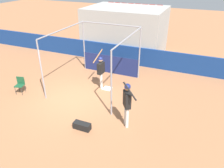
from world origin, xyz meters
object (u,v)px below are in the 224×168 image
(player_batter, at_px, (101,69))
(player_waiting, at_px, (127,101))
(equipment_bag, at_px, (82,126))
(folding_chair, at_px, (20,83))

(player_batter, distance_m, player_waiting, 3.42)
(player_batter, height_order, player_waiting, player_waiting)
(player_batter, relative_size, equipment_bag, 2.73)
(player_batter, xyz_separation_m, folding_chair, (-3.51, -2.09, -0.53))
(folding_chair, bearing_deg, player_batter, -162.97)
(equipment_bag, bearing_deg, player_batter, 103.04)
(player_batter, distance_m, equipment_bag, 3.60)
(player_waiting, bearing_deg, player_batter, -171.31)
(player_batter, xyz_separation_m, player_waiting, (2.32, -2.51, 0.13))
(folding_chair, relative_size, equipment_bag, 1.20)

